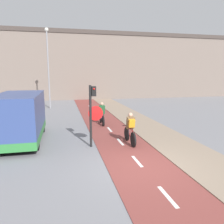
# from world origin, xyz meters

# --- Properties ---
(ground_plane) EXTENTS (120.00, 120.00, 0.00)m
(ground_plane) POSITION_xyz_m (0.00, 0.00, 0.00)
(ground_plane) COLOR gray
(bike_lane) EXTENTS (2.50, 60.00, 0.02)m
(bike_lane) POSITION_xyz_m (0.00, 0.01, 0.01)
(bike_lane) COLOR brown
(bike_lane) RESTS_ON ground_plane
(sidewalk_strip) EXTENTS (2.40, 60.00, 0.05)m
(sidewalk_strip) POSITION_xyz_m (2.45, 0.00, 0.03)
(sidewalk_strip) COLOR gray
(sidewalk_strip) RESTS_ON ground_plane
(building_row_background) EXTENTS (60.00, 5.20, 8.86)m
(building_row_background) POSITION_xyz_m (0.00, 24.23, 4.44)
(building_row_background) COLOR slate
(building_row_background) RESTS_ON ground_plane
(traffic_light_pole) EXTENTS (0.67, 0.25, 2.83)m
(traffic_light_pole) POSITION_xyz_m (-1.40, 2.66, 1.76)
(traffic_light_pole) COLOR black
(traffic_light_pole) RESTS_ON ground_plane
(street_lamp_far) EXTENTS (0.36, 0.36, 7.58)m
(street_lamp_far) POSITION_xyz_m (-3.93, 15.07, 4.57)
(street_lamp_far) COLOR gray
(street_lamp_far) RESTS_ON ground_plane
(cyclist_near) EXTENTS (0.46, 1.73, 1.53)m
(cyclist_near) POSITION_xyz_m (0.39, 2.64, 0.72)
(cyclist_near) COLOR black
(cyclist_near) RESTS_ON ground_plane
(cyclist_far) EXTENTS (0.46, 1.67, 1.50)m
(cyclist_far) POSITION_xyz_m (-0.20, 6.96, 0.67)
(cyclist_far) COLOR black
(cyclist_far) RESTS_ON ground_plane
(van) EXTENTS (2.01, 4.81, 2.37)m
(van) POSITION_xyz_m (-4.77, 4.29, 1.17)
(van) COLOR #334784
(van) RESTS_ON ground_plane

